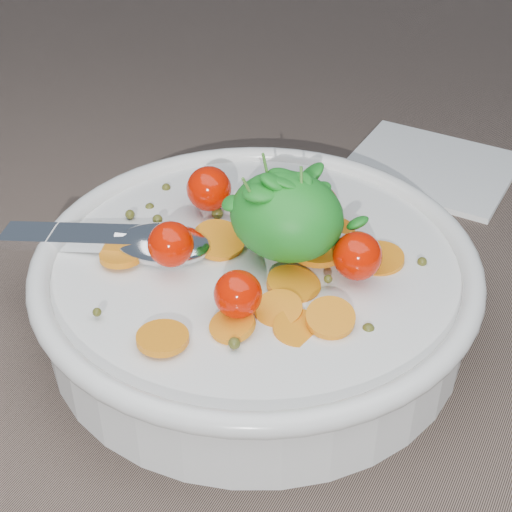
% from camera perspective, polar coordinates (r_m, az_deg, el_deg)
% --- Properties ---
extents(ground, '(6.00, 6.00, 0.00)m').
position_cam_1_polar(ground, '(0.55, -1.57, -4.72)').
color(ground, '#776255').
rests_on(ground, ground).
extents(bowl, '(0.32, 0.29, 0.12)m').
position_cam_1_polar(bowl, '(0.52, 0.03, -2.05)').
color(bowl, white).
rests_on(bowl, ground).
extents(napkin, '(0.14, 0.13, 0.01)m').
position_cam_1_polar(napkin, '(0.73, 12.54, 6.31)').
color(napkin, white).
rests_on(napkin, ground).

